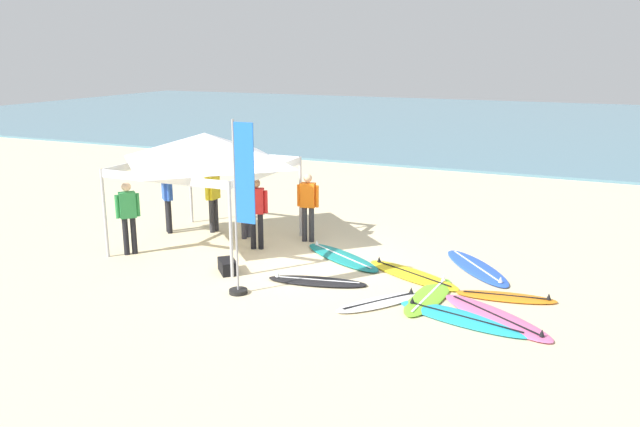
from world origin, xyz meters
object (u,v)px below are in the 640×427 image
person_yellow (213,195)px  canopy_tent (205,148)px  surfboard_cyan (463,318)px  person_grey (245,200)px  surfboard_black (317,281)px  surfboard_white (379,302)px  surfboard_yellow (412,275)px  gear_bag_near_tent (228,266)px  person_green (128,213)px  surfboard_lime (429,296)px  person_blue (167,195)px  banner_flag (241,216)px  surfboard_teal (342,257)px  person_orange (308,203)px  surfboard_orange (507,297)px  surfboard_pink (496,317)px  person_red (256,209)px  surfboard_blue (477,268)px

person_yellow → canopy_tent: bearing=-62.2°
surfboard_cyan → person_grey: person_grey is taller
surfboard_black → person_yellow: (-4.02, 2.40, 0.95)m
surfboard_white → person_yellow: 6.36m
surfboard_yellow → gear_bag_near_tent: bearing=-159.6°
person_green → person_yellow: bearing=73.3°
surfboard_lime → gear_bag_near_tent: (-4.31, -0.32, 0.10)m
person_blue → banner_flag: banner_flag is taller
surfboard_white → gear_bag_near_tent: (-3.53, 0.35, 0.10)m
surfboard_teal → person_grey: (-2.85, 0.57, 0.95)m
surfboard_white → person_orange: person_orange is taller
surfboard_orange → person_green: (-8.43, -0.71, 0.95)m
surfboard_yellow → surfboard_lime: size_ratio=1.09×
banner_flag → surfboard_yellow: bearing=40.4°
surfboard_pink → surfboard_lime: 1.41m
surfboard_teal → surfboard_white: (1.65, -2.22, 0.00)m
surfboard_orange → surfboard_teal: same height
person_orange → surfboard_orange: bearing=-20.4°
surfboard_pink → person_orange: (-5.04, 2.94, 0.95)m
surfboard_lime → surfboard_pink: bearing=-19.8°
surfboard_pink → surfboard_black: (-3.64, 0.36, 0.00)m
person_orange → surfboard_lime: bearing=-33.6°
surfboard_white → surfboard_black: (-1.53, 0.55, -0.00)m
canopy_tent → surfboard_teal: 4.08m
surfboard_cyan → person_orange: 5.64m
surfboard_cyan → person_red: bearing=157.9°
surfboard_blue → banner_flag: (-3.89, -3.32, 1.54)m
surfboard_white → banner_flag: (-2.59, -0.60, 1.54)m
surfboard_blue → surfboard_orange: bearing=-60.3°
surfboard_cyan → person_red: 5.88m
surfboard_black → person_green: 4.84m
canopy_tent → surfboard_blue: canopy_tent is taller
surfboard_white → surfboard_yellow: (0.14, 1.72, -0.00)m
surfboard_cyan → person_orange: person_orange is taller
canopy_tent → surfboard_pink: bearing=-13.0°
surfboard_lime → person_blue: bearing=166.8°
surfboard_black → person_orange: bearing=118.4°
surfboard_lime → person_green: size_ratio=1.31×
person_blue → banner_flag: size_ratio=0.50×
surfboard_yellow → surfboard_pink: bearing=-37.9°
canopy_tent → person_yellow: size_ratio=2.01×
surfboard_blue → person_blue: (-7.88, -0.32, 0.95)m
person_green → gear_bag_near_tent: (2.74, -0.18, -0.85)m
person_orange → surfboard_white: bearing=-46.9°
surfboard_orange → person_yellow: bearing=167.5°
surfboard_orange → banner_flag: (-4.73, -1.84, 1.54)m
surfboard_black → person_green: person_green is taller
surfboard_orange → person_orange: (-5.07, 1.89, 0.95)m
surfboard_blue → person_green: (-7.58, -2.19, 0.95)m
surfboard_pink → surfboard_white: bearing=-174.9°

